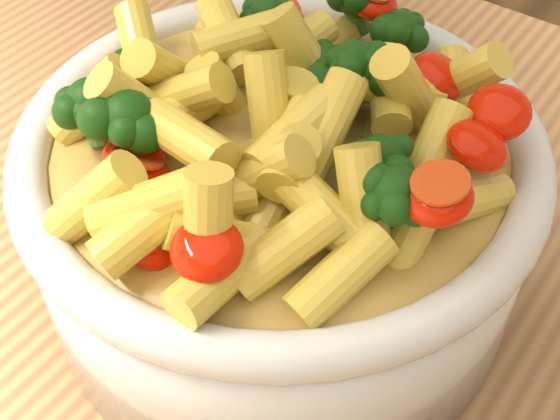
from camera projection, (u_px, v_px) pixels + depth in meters
The scene contains 2 objects.
serving_bowl at pixel (280, 208), 0.43m from camera, with size 0.27×0.27×0.12m.
pasta_salad at pixel (280, 104), 0.38m from camera, with size 0.22×0.22×0.05m.
Camera 1 is at (0.14, -0.20, 1.27)m, focal length 50.00 mm.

